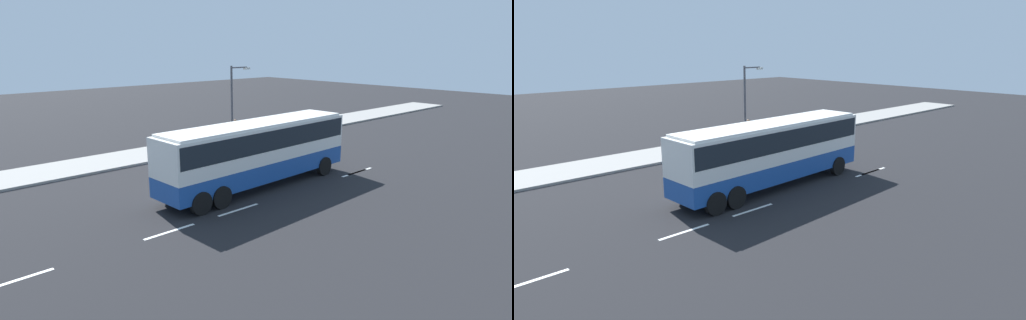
# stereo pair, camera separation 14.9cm
# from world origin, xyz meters

# --- Properties ---
(ground_plane) EXTENTS (120.00, 120.00, 0.00)m
(ground_plane) POSITION_xyz_m (0.00, 0.00, 0.00)
(ground_plane) COLOR black
(sidewalk_curb) EXTENTS (80.00, 4.00, 0.15)m
(sidewalk_curb) POSITION_xyz_m (0.00, 9.69, 0.07)
(sidewalk_curb) COLOR gray
(sidewalk_curb) RESTS_ON ground_plane
(lane_centreline) EXTENTS (28.02, 0.16, 0.01)m
(lane_centreline) POSITION_xyz_m (-4.02, -2.67, 0.00)
(lane_centreline) COLOR white
(lane_centreline) RESTS_ON ground_plane
(coach_bus) EXTENTS (12.02, 2.98, 3.55)m
(coach_bus) POSITION_xyz_m (0.78, -0.67, 2.20)
(coach_bus) COLOR #1E4C9E
(coach_bus) RESTS_ON ground_plane
(pedestrian_near_curb) EXTENTS (0.32, 0.32, 1.62)m
(pedestrian_near_curb) POSITION_xyz_m (7.47, 9.23, 1.08)
(pedestrian_near_curb) COLOR black
(pedestrian_near_curb) RESTS_ON sidewalk_curb
(street_lamp) EXTENTS (1.84, 0.24, 5.85)m
(street_lamp) POSITION_xyz_m (6.60, 8.31, 3.58)
(street_lamp) COLOR #47474C
(street_lamp) RESTS_ON sidewalk_curb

